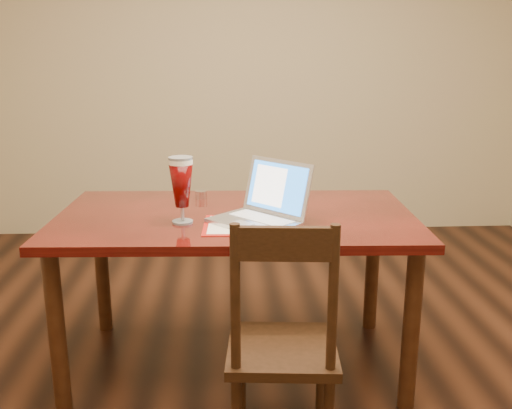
{
  "coord_description": "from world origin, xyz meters",
  "views": [
    {
      "loc": [
        -0.3,
        -2.26,
        1.49
      ],
      "look_at": [
        -0.16,
        0.21,
        0.84
      ],
      "focal_mm": 40.0,
      "sensor_mm": 36.0,
      "label": 1
    }
  ],
  "objects": [
    {
      "name": "dining_chair",
      "position": [
        -0.1,
        -0.37,
        0.45
      ],
      "size": [
        0.44,
        0.42,
        0.96
      ],
      "rotation": [
        0.0,
        0.0,
        -0.08
      ],
      "color": "black",
      "rests_on": "ground"
    },
    {
      "name": "dining_table",
      "position": [
        -0.26,
        0.28,
        0.69
      ],
      "size": [
        1.68,
        0.99,
        1.07
      ],
      "rotation": [
        0.0,
        0.0,
        -0.04
      ],
      "color": "#540F0B",
      "rests_on": "ground"
    },
    {
      "name": "ground",
      "position": [
        0.0,
        0.0,
        0.0
      ],
      "size": [
        5.0,
        5.0,
        0.0
      ],
      "primitive_type": "plane",
      "color": "black",
      "rests_on": "ground"
    }
  ]
}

